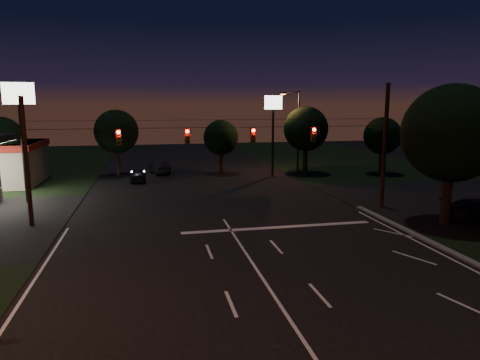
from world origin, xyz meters
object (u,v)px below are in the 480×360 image
object	(u,v)px
car_oncoming_a	(138,175)
car_oncoming_b	(159,167)
utility_pole_right	(381,207)
tree_right_near	(450,134)

from	to	relation	value
car_oncoming_a	car_oncoming_b	size ratio (longest dim) A/B	0.87
utility_pole_right	car_oncoming_b	xyz separation A→B (m)	(-15.66, 19.33, 0.71)
utility_pole_right	car_oncoming_b	bearing A→B (deg)	129.01
car_oncoming_a	car_oncoming_b	xyz separation A→B (m)	(2.18, 4.76, 0.07)
car_oncoming_a	car_oncoming_b	world-z (taller)	car_oncoming_b
tree_right_near	car_oncoming_b	xyz separation A→B (m)	(-17.19, 24.17, -4.97)
tree_right_near	car_oncoming_b	distance (m)	30.07
tree_right_near	car_oncoming_a	distance (m)	27.87
car_oncoming_b	car_oncoming_a	bearing A→B (deg)	52.92
car_oncoming_a	tree_right_near	bearing A→B (deg)	133.64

